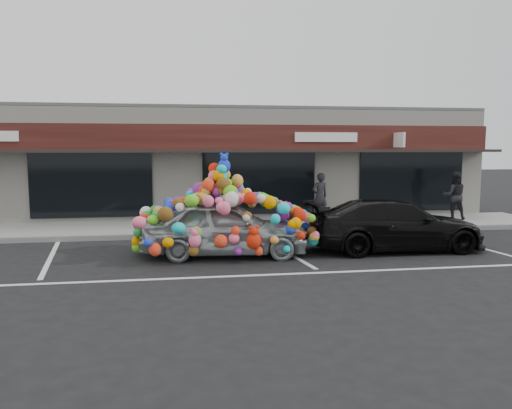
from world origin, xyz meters
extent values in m
plane|color=black|center=(0.00, 0.00, 0.00)|extent=(90.00, 90.00, 0.00)
cube|color=white|center=(0.00, 8.50, 2.10)|extent=(24.00, 6.00, 4.20)
cube|color=#59595B|center=(0.00, 8.50, 4.25)|extent=(24.00, 6.00, 0.12)
cube|color=black|center=(0.00, 5.42, 3.15)|extent=(24.00, 0.18, 0.90)
cube|color=black|center=(0.00, 4.90, 2.65)|extent=(24.00, 1.20, 0.10)
cube|color=white|center=(8.20, 4.95, 3.05)|extent=(0.08, 0.95, 0.55)
cube|color=white|center=(5.50, 5.30, 3.15)|extent=(2.40, 0.04, 0.35)
cube|color=black|center=(-3.00, 5.47, 1.45)|extent=(4.20, 0.12, 2.30)
cube|color=black|center=(3.00, 5.47, 1.45)|extent=(4.20, 0.12, 2.30)
cube|color=black|center=(9.00, 5.47, 1.45)|extent=(4.20, 0.12, 2.30)
cube|color=gray|center=(0.00, 4.00, 0.07)|extent=(26.00, 3.00, 0.15)
cube|color=slate|center=(0.00, 2.50, 0.07)|extent=(26.00, 0.18, 0.16)
cube|color=silver|center=(-3.20, 0.20, 0.00)|extent=(0.73, 4.37, 0.01)
cube|color=silver|center=(2.80, 0.20, 0.00)|extent=(0.73, 4.37, 0.01)
cube|color=silver|center=(8.20, 0.20, 0.00)|extent=(0.73, 4.37, 0.01)
cube|color=silver|center=(2.00, -2.30, 0.00)|extent=(14.00, 0.12, 0.01)
imported|color=#B1B5BD|center=(1.20, -0.16, 0.72)|extent=(2.07, 4.38, 1.45)
ellipsoid|color=#F9290E|center=(1.20, -0.16, 1.99)|extent=(1.43, 1.89, 1.08)
sphere|color=#FF9A00|center=(2.68, -0.31, 1.05)|extent=(0.34, 0.34, 0.34)
sphere|color=#2737F3|center=(1.80, -1.09, 0.55)|extent=(0.36, 0.36, 0.36)
sphere|color=green|center=(0.40, 0.77, 0.60)|extent=(0.30, 0.30, 0.30)
sphere|color=pink|center=(1.20, -0.16, 2.48)|extent=(0.32, 0.32, 0.32)
sphere|color=#FD4B25|center=(-0.08, -0.06, 1.06)|extent=(0.30, 0.30, 0.30)
imported|color=black|center=(5.80, -0.20, 0.69)|extent=(2.02, 4.79, 1.38)
imported|color=black|center=(5.11, 4.70, 1.00)|extent=(0.70, 0.55, 1.70)
imported|color=black|center=(9.99, 4.01, 1.02)|extent=(1.00, 0.87, 1.74)
camera|label=1|loc=(0.02, -12.78, 2.78)|focal=35.00mm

